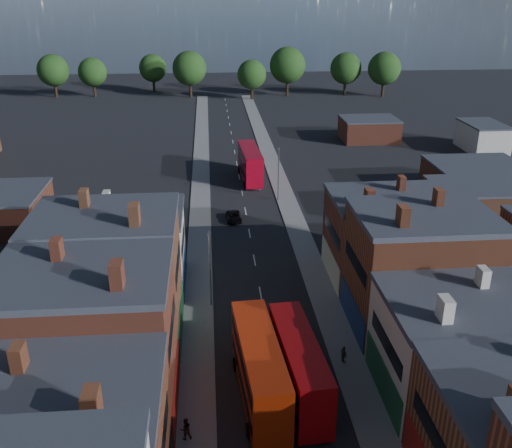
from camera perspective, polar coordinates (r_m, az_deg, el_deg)
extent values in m
cube|color=gray|center=(76.38, -5.63, -0.46)|extent=(3.00, 200.00, 0.12)
cube|color=gray|center=(77.20, 4.06, -0.14)|extent=(3.00, 200.00, 0.12)
cylinder|color=slate|center=(56.56, -4.61, -4.67)|extent=(0.16, 0.16, 8.00)
cube|color=slate|center=(54.85, -4.74, -0.95)|extent=(0.25, 0.70, 0.25)
cylinder|color=slate|center=(84.96, 2.26, 4.89)|extent=(0.16, 0.16, 8.00)
cube|color=slate|center=(83.83, 2.30, 7.49)|extent=(0.25, 0.70, 0.25)
cube|color=#B1270A|center=(45.00, 0.34, -14.28)|extent=(3.69, 12.47, 4.92)
cube|color=black|center=(45.58, 0.33, -15.23)|extent=(3.67, 11.50, 1.01)
cube|color=black|center=(44.30, 0.34, -13.06)|extent=(3.67, 11.50, 1.01)
cylinder|color=black|center=(43.31, -0.72, -19.97)|extent=(0.42, 1.14, 1.12)
cylinder|color=black|center=(43.69, 3.13, -19.56)|extent=(0.42, 1.14, 1.12)
cylinder|color=black|center=(49.34, -2.08, -13.84)|extent=(0.42, 1.14, 1.12)
cylinder|color=black|center=(49.67, 1.21, -13.54)|extent=(0.42, 1.14, 1.12)
cube|color=#A8090C|center=(45.66, 4.30, -13.98)|extent=(3.51, 11.78, 4.64)
cube|color=black|center=(46.20, 4.27, -14.87)|extent=(3.50, 10.86, 0.95)
cube|color=black|center=(45.01, 4.34, -12.84)|extent=(3.50, 10.86, 0.95)
cylinder|color=black|center=(43.99, 3.60, -19.27)|extent=(0.40, 1.08, 1.06)
cylinder|color=black|center=(44.53, 7.11, -18.81)|extent=(0.40, 1.08, 1.06)
cylinder|color=black|center=(49.63, 1.70, -13.63)|extent=(0.40, 1.08, 1.06)
cylinder|color=black|center=(50.11, 4.75, -13.31)|extent=(0.40, 1.08, 1.06)
cube|color=maroon|center=(94.95, -0.59, 6.10)|extent=(3.43, 12.42, 4.92)
cube|color=black|center=(95.22, -0.59, 5.55)|extent=(3.44, 11.44, 1.01)
cube|color=black|center=(94.62, -0.59, 6.78)|extent=(3.44, 11.44, 1.01)
cylinder|color=black|center=(91.76, -1.14, 4.00)|extent=(0.39, 1.13, 1.12)
cylinder|color=black|center=(92.10, 0.59, 4.08)|extent=(0.39, 1.13, 1.12)
cylinder|color=black|center=(99.20, -1.68, 5.44)|extent=(0.39, 1.13, 1.12)
cylinder|color=black|center=(99.51, -0.07, 5.51)|extent=(0.39, 1.13, 1.12)
imported|color=black|center=(78.60, -2.25, 0.73)|extent=(2.12, 4.26, 1.16)
imported|color=silver|center=(92.20, 0.04, 4.13)|extent=(2.12, 4.29, 1.20)
imported|color=#381A16|center=(43.09, -7.06, -19.66)|extent=(0.93, 0.64, 1.75)
imported|color=#504A45|center=(50.42, 8.76, -12.75)|extent=(0.71, 1.00, 1.56)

